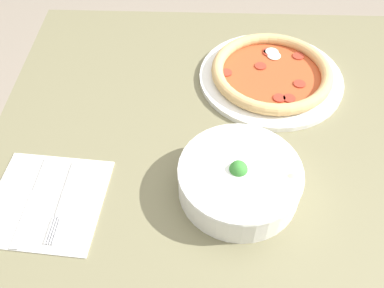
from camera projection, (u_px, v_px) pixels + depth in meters
name	position (u px, v px, depth m)	size (l,w,h in m)	color
dining_table	(272.00, 187.00, 0.90)	(1.15, 0.98, 0.76)	#706B4C
pizza	(270.00, 74.00, 0.96)	(0.32, 0.32, 0.04)	white
bowl	(240.00, 178.00, 0.75)	(0.22, 0.22, 0.08)	white
napkin	(47.00, 201.00, 0.75)	(0.21, 0.21, 0.00)	white
fork	(63.00, 199.00, 0.75)	(0.02, 0.17, 0.00)	silver
knife	(34.00, 196.00, 0.76)	(0.02, 0.19, 0.01)	silver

